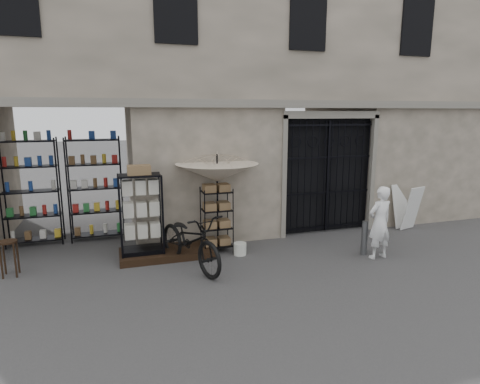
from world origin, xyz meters
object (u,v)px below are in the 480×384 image
object	(u,v)px
steel_bollard	(364,238)
shopkeeper	(377,257)
wire_rack	(217,220)
white_bucket	(240,249)
bicycle	(191,267)
easel_sign	(406,207)
display_cabinet	(141,218)
wooden_stool	(9,258)
market_umbrella	(217,168)

from	to	relation	value
steel_bollard	shopkeeper	bearing A→B (deg)	-57.34
wire_rack	white_bucket	size ratio (longest dim) A/B	5.21
bicycle	easel_sign	distance (m)	6.07
shopkeeper	easel_sign	bearing A→B (deg)	-149.50
display_cabinet	steel_bollard	size ratio (longest dim) A/B	2.41
display_cabinet	wire_rack	world-z (taller)	display_cabinet
wooden_stool	bicycle	bearing A→B (deg)	-9.93
display_cabinet	shopkeeper	size ratio (longest dim) A/B	1.16
white_bucket	easel_sign	bearing A→B (deg)	6.87
wire_rack	wooden_stool	bearing A→B (deg)	-162.91
white_bucket	bicycle	distance (m)	1.23
white_bucket	bicycle	size ratio (longest dim) A/B	0.13
white_bucket	wire_rack	bearing A→B (deg)	135.56
white_bucket	display_cabinet	bearing A→B (deg)	169.80
display_cabinet	steel_bollard	world-z (taller)	display_cabinet
display_cabinet	bicycle	distance (m)	1.46
steel_bollard	easel_sign	world-z (taller)	easel_sign
market_umbrella	white_bucket	distance (m)	1.85
shopkeeper	bicycle	bearing A→B (deg)	-17.82
steel_bollard	easel_sign	distance (m)	2.61
wooden_stool	shopkeeper	xyz separation A→B (m)	(7.26, -1.26, -0.37)
bicycle	wooden_stool	bearing A→B (deg)	149.62
wooden_stool	shopkeeper	distance (m)	7.38
display_cabinet	steel_bollard	distance (m)	4.80
steel_bollard	shopkeeper	size ratio (longest dim) A/B	0.48
wire_rack	market_umbrella	size ratio (longest dim) A/B	0.55
wooden_stool	shopkeeper	bearing A→B (deg)	-9.83
bicycle	wooden_stool	distance (m)	3.41
wooden_stool	steel_bollard	world-z (taller)	steel_bollard
steel_bollard	market_umbrella	bearing A→B (deg)	156.13
wooden_stool	steel_bollard	xyz separation A→B (m)	(7.09, -1.00, 0.01)
display_cabinet	white_bucket	distance (m)	2.21
wire_rack	bicycle	distance (m)	1.29
white_bucket	bicycle	xyz separation A→B (m)	(-1.16, -0.38, -0.13)
wire_rack	wooden_stool	world-z (taller)	wire_rack
wooden_stool	easel_sign	bearing A→B (deg)	2.30
wire_rack	steel_bollard	bearing A→B (deg)	-7.52
market_umbrella	shopkeeper	distance (m)	3.96
wire_rack	shopkeeper	bearing A→B (deg)	-10.47
display_cabinet	market_umbrella	size ratio (longest dim) A/B	0.69
white_bucket	steel_bollard	bearing A→B (deg)	-17.04
bicycle	steel_bollard	bearing A→B (deg)	-26.75
market_umbrella	steel_bollard	distance (m)	3.56
market_umbrella	white_bucket	xyz separation A→B (m)	(0.36, -0.51, -1.74)
steel_bollard	easel_sign	size ratio (longest dim) A/B	0.65
wooden_stool	market_umbrella	bearing A→B (deg)	4.28
bicycle	shopkeeper	xyz separation A→B (m)	(3.92, -0.67, 0.00)
display_cabinet	wooden_stool	distance (m)	2.52
market_umbrella	bicycle	xyz separation A→B (m)	(-0.80, -0.89, -1.87)
market_umbrella	steel_bollard	xyz separation A→B (m)	(2.96, -1.31, -1.49)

